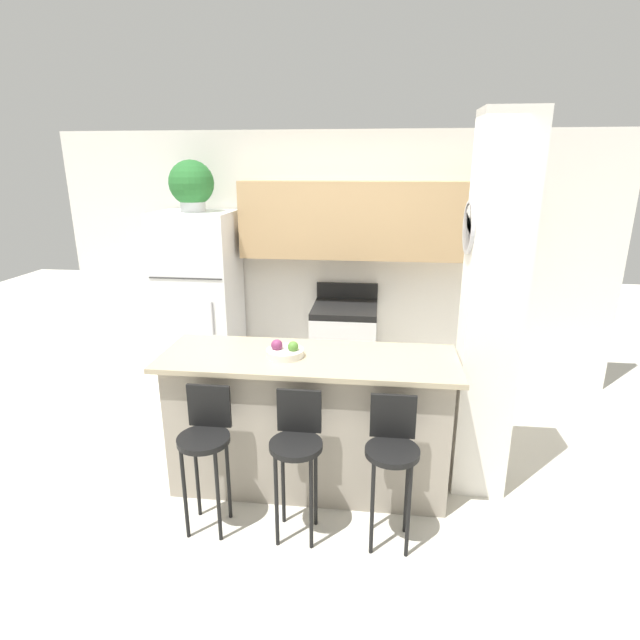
# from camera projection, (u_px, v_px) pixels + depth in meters

# --- Properties ---
(ground_plane) EXTENTS (14.00, 14.00, 0.00)m
(ground_plane) POSITION_uv_depth(u_px,v_px,m) (309.00, 482.00, 3.67)
(ground_plane) COLOR beige
(wall_back) EXTENTS (5.60, 0.38, 2.55)m
(wall_back) POSITION_uv_depth(u_px,v_px,m) (349.00, 245.00, 4.98)
(wall_back) COLOR white
(wall_back) RESTS_ON ground_plane
(pillar_right) EXTENTS (0.38, 0.33, 2.55)m
(pillar_right) POSITION_uv_depth(u_px,v_px,m) (491.00, 316.00, 3.27)
(pillar_right) COLOR white
(pillar_right) RESTS_ON ground_plane
(counter_bar) EXTENTS (2.01, 0.69, 0.99)m
(counter_bar) POSITION_uv_depth(u_px,v_px,m) (309.00, 421.00, 3.52)
(counter_bar) COLOR gray
(counter_bar) RESTS_ON ground_plane
(refrigerator) EXTENTS (0.74, 0.69, 1.80)m
(refrigerator) POSITION_uv_depth(u_px,v_px,m) (200.00, 303.00, 5.01)
(refrigerator) COLOR white
(refrigerator) RESTS_ON ground_plane
(stove_range) EXTENTS (0.63, 0.66, 1.07)m
(stove_range) POSITION_uv_depth(u_px,v_px,m) (344.00, 349.00, 5.00)
(stove_range) COLOR white
(stove_range) RESTS_ON ground_plane
(bar_stool_left) EXTENTS (0.32, 0.32, 0.93)m
(bar_stool_left) POSITION_uv_depth(u_px,v_px,m) (206.00, 440.00, 3.07)
(bar_stool_left) COLOR black
(bar_stool_left) RESTS_ON ground_plane
(bar_stool_mid) EXTENTS (0.32, 0.32, 0.93)m
(bar_stool_mid) POSITION_uv_depth(u_px,v_px,m) (297.00, 446.00, 3.00)
(bar_stool_mid) COLOR black
(bar_stool_mid) RESTS_ON ground_plane
(bar_stool_right) EXTENTS (0.32, 0.32, 0.93)m
(bar_stool_right) POSITION_uv_depth(u_px,v_px,m) (392.00, 452.00, 2.94)
(bar_stool_right) COLOR black
(bar_stool_right) RESTS_ON ground_plane
(potted_plant_on_fridge) EXTENTS (0.42, 0.42, 0.47)m
(potted_plant_on_fridge) POSITION_uv_depth(u_px,v_px,m) (191.00, 185.00, 4.67)
(potted_plant_on_fridge) COLOR silver
(potted_plant_on_fridge) RESTS_ON refrigerator
(fruit_bowl) EXTENTS (0.25, 0.25, 0.12)m
(fruit_bowl) POSITION_uv_depth(u_px,v_px,m) (285.00, 351.00, 3.36)
(fruit_bowl) COLOR silver
(fruit_bowl) RESTS_ON counter_bar
(trash_bin) EXTENTS (0.28, 0.28, 0.38)m
(trash_bin) POSITION_uv_depth(u_px,v_px,m) (255.00, 380.00, 4.94)
(trash_bin) COLOR #59595B
(trash_bin) RESTS_ON ground_plane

